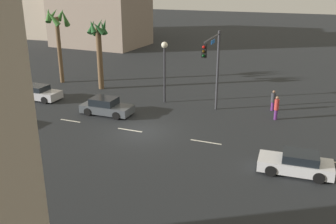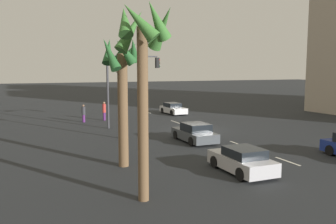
{
  "view_description": "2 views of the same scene",
  "coord_description": "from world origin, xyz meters",
  "px_view_note": "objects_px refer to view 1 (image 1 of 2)",
  "views": [
    {
      "loc": [
        11.19,
        -22.81,
        10.47
      ],
      "look_at": [
        1.55,
        1.35,
        1.3
      ],
      "focal_mm": 40.3,
      "sensor_mm": 36.0,
      "label": 1
    },
    {
      "loc": [
        -27.13,
        13.81,
        5.28
      ],
      "look_at": [
        1.74,
        2.07,
        1.46
      ],
      "focal_mm": 38.04,
      "sensor_mm": 36.0,
      "label": 2
    }
  ],
  "objects_px": {
    "car_3": "(296,164)",
    "streetlamp": "(165,60)",
    "pedestrian_0": "(276,107)",
    "traffic_signal": "(214,61)",
    "car_0": "(39,93)",
    "building_0": "(77,3)",
    "pedestrian_1": "(273,100)",
    "car_2": "(106,107)",
    "palm_tree_1": "(57,28)",
    "palm_tree_0": "(99,40)"
  },
  "relations": [
    {
      "from": "pedestrian_0",
      "to": "palm_tree_1",
      "type": "bearing_deg",
      "value": 171.95
    },
    {
      "from": "traffic_signal",
      "to": "building_0",
      "type": "distance_m",
      "value": 50.78
    },
    {
      "from": "palm_tree_1",
      "to": "building_0",
      "type": "distance_m",
      "value": 36.32
    },
    {
      "from": "streetlamp",
      "to": "pedestrian_1",
      "type": "relative_size",
      "value": 3.11
    },
    {
      "from": "car_2",
      "to": "car_3",
      "type": "distance_m",
      "value": 15.9
    },
    {
      "from": "palm_tree_0",
      "to": "palm_tree_1",
      "type": "xyz_separation_m",
      "value": [
        -5.18,
        0.48,
        0.91
      ]
    },
    {
      "from": "car_2",
      "to": "streetlamp",
      "type": "xyz_separation_m",
      "value": [
        3.24,
        4.71,
        3.24
      ]
    },
    {
      "from": "streetlamp",
      "to": "car_2",
      "type": "bearing_deg",
      "value": -124.55
    },
    {
      "from": "car_0",
      "to": "streetlamp",
      "type": "distance_m",
      "value": 12.06
    },
    {
      "from": "streetlamp",
      "to": "pedestrian_0",
      "type": "relative_size",
      "value": 2.84
    },
    {
      "from": "palm_tree_1",
      "to": "traffic_signal",
      "type": "bearing_deg",
      "value": -13.15
    },
    {
      "from": "traffic_signal",
      "to": "pedestrian_0",
      "type": "height_order",
      "value": "traffic_signal"
    },
    {
      "from": "car_0",
      "to": "pedestrian_0",
      "type": "xyz_separation_m",
      "value": [
        20.89,
        2.63,
        0.41
      ]
    },
    {
      "from": "pedestrian_1",
      "to": "building_0",
      "type": "bearing_deg",
      "value": 141.96
    },
    {
      "from": "palm_tree_1",
      "to": "car_3",
      "type": "bearing_deg",
      "value": -25.38
    },
    {
      "from": "car_0",
      "to": "car_2",
      "type": "height_order",
      "value": "car_2"
    },
    {
      "from": "car_0",
      "to": "car_2",
      "type": "bearing_deg",
      "value": -8.68
    },
    {
      "from": "car_2",
      "to": "car_3",
      "type": "relative_size",
      "value": 1.01
    },
    {
      "from": "car_3",
      "to": "traffic_signal",
      "type": "bearing_deg",
      "value": 132.84
    },
    {
      "from": "streetlamp",
      "to": "building_0",
      "type": "height_order",
      "value": "building_0"
    },
    {
      "from": "palm_tree_0",
      "to": "palm_tree_1",
      "type": "distance_m",
      "value": 5.28
    },
    {
      "from": "car_2",
      "to": "streetlamp",
      "type": "distance_m",
      "value": 6.57
    },
    {
      "from": "pedestrian_0",
      "to": "pedestrian_1",
      "type": "height_order",
      "value": "pedestrian_0"
    },
    {
      "from": "car_0",
      "to": "streetlamp",
      "type": "relative_size",
      "value": 0.72
    },
    {
      "from": "palm_tree_0",
      "to": "car_0",
      "type": "bearing_deg",
      "value": -122.15
    },
    {
      "from": "car_0",
      "to": "car_3",
      "type": "distance_m",
      "value": 23.75
    },
    {
      "from": "streetlamp",
      "to": "building_0",
      "type": "xyz_separation_m",
      "value": [
        -31.71,
        33.37,
        2.3
      ]
    },
    {
      "from": "car_0",
      "to": "palm_tree_1",
      "type": "height_order",
      "value": "palm_tree_1"
    },
    {
      "from": "pedestrian_1",
      "to": "car_0",
      "type": "bearing_deg",
      "value": -166.78
    },
    {
      "from": "palm_tree_1",
      "to": "building_0",
      "type": "relative_size",
      "value": 0.39
    },
    {
      "from": "traffic_signal",
      "to": "pedestrian_1",
      "type": "distance_m",
      "value": 6.48
    },
    {
      "from": "traffic_signal",
      "to": "pedestrian_1",
      "type": "bearing_deg",
      "value": 34.75
    },
    {
      "from": "car_2",
      "to": "traffic_signal",
      "type": "xyz_separation_m",
      "value": [
        8.1,
        2.89,
        3.84
      ]
    },
    {
      "from": "streetlamp",
      "to": "pedestrian_1",
      "type": "distance_m",
      "value": 9.85
    },
    {
      "from": "pedestrian_1",
      "to": "palm_tree_0",
      "type": "xyz_separation_m",
      "value": [
        -17.01,
        0.58,
        3.95
      ]
    },
    {
      "from": "pedestrian_0",
      "to": "traffic_signal",
      "type": "bearing_deg",
      "value": -169.36
    },
    {
      "from": "car_3",
      "to": "streetlamp",
      "type": "height_order",
      "value": "streetlamp"
    },
    {
      "from": "streetlamp",
      "to": "palm_tree_1",
      "type": "distance_m",
      "value": 13.22
    },
    {
      "from": "building_0",
      "to": "car_2",
      "type": "bearing_deg",
      "value": -58.05
    },
    {
      "from": "car_3",
      "to": "palm_tree_1",
      "type": "xyz_separation_m",
      "value": [
        -24.81,
        11.77,
        5.18
      ]
    },
    {
      "from": "streetlamp",
      "to": "car_3",
      "type": "bearing_deg",
      "value": -38.34
    },
    {
      "from": "palm_tree_0",
      "to": "palm_tree_1",
      "type": "bearing_deg",
      "value": 174.71
    },
    {
      "from": "car_3",
      "to": "pedestrian_0",
      "type": "bearing_deg",
      "value": 103.88
    },
    {
      "from": "building_0",
      "to": "car_3",
      "type": "bearing_deg",
      "value": -49.28
    },
    {
      "from": "car_3",
      "to": "streetlamp",
      "type": "xyz_separation_m",
      "value": [
        -11.94,
        9.44,
        3.27
      ]
    },
    {
      "from": "car_2",
      "to": "car_0",
      "type": "bearing_deg",
      "value": 171.32
    },
    {
      "from": "car_3",
      "to": "palm_tree_0",
      "type": "relative_size",
      "value": 0.6
    },
    {
      "from": "car_2",
      "to": "palm_tree_1",
      "type": "bearing_deg",
      "value": 143.85
    },
    {
      "from": "car_2",
      "to": "palm_tree_0",
      "type": "distance_m",
      "value": 8.99
    },
    {
      "from": "streetlamp",
      "to": "traffic_signal",
      "type": "bearing_deg",
      "value": -20.45
    }
  ]
}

